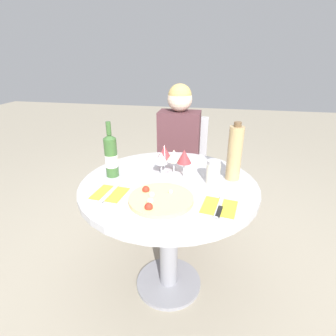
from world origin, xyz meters
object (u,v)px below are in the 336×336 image
object	(u,v)px
tall_carafe	(235,153)
dining_table	(169,206)
pizza_large	(160,199)
chair_behind_diner	(180,172)
wine_bottle	(111,156)
seated_diner	(177,167)

from	to	relation	value
tall_carafe	dining_table	bearing A→B (deg)	-161.09
dining_table	pizza_large	bearing A→B (deg)	-91.79
chair_behind_diner	wine_bottle	size ratio (longest dim) A/B	2.85
wine_bottle	tall_carafe	distance (m)	0.67
wine_bottle	tall_carafe	xyz separation A→B (m)	(0.66, 0.09, 0.03)
wine_bottle	tall_carafe	size ratio (longest dim) A/B	0.98
pizza_large	tall_carafe	size ratio (longest dim) A/B	0.96
dining_table	wine_bottle	size ratio (longest dim) A/B	3.05
dining_table	seated_diner	bearing A→B (deg)	94.87
chair_behind_diner	wine_bottle	bearing A→B (deg)	71.12
pizza_large	dining_table	bearing A→B (deg)	88.21
chair_behind_diner	tall_carafe	bearing A→B (deg)	119.17
dining_table	pizza_large	world-z (taller)	pizza_large
chair_behind_diner	pizza_large	world-z (taller)	chair_behind_diner
seated_diner	wine_bottle	bearing A→B (deg)	67.41
pizza_large	tall_carafe	bearing A→B (deg)	42.41
dining_table	pizza_large	size ratio (longest dim) A/B	3.10
pizza_large	tall_carafe	distance (m)	0.48
dining_table	tall_carafe	world-z (taller)	tall_carafe
seated_diner	pizza_large	world-z (taller)	seated_diner
pizza_large	chair_behind_diner	bearing A→B (deg)	92.90
pizza_large	tall_carafe	world-z (taller)	tall_carafe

